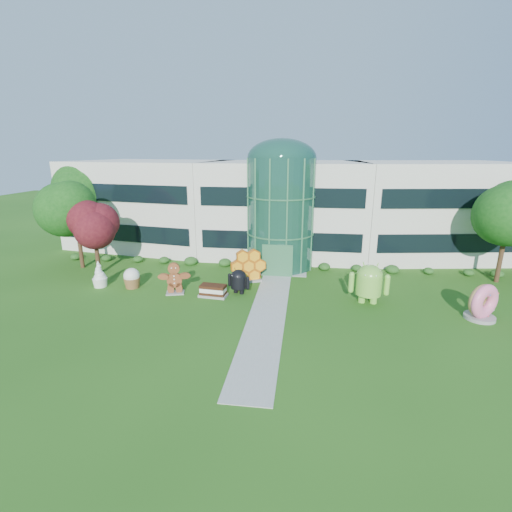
% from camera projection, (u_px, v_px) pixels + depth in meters
% --- Properties ---
extents(ground, '(140.00, 140.00, 0.00)m').
position_uv_depth(ground, '(266.00, 323.00, 23.32)').
color(ground, '#215114').
rests_on(ground, ground).
extents(building, '(46.00, 15.00, 9.30)m').
position_uv_depth(building, '(285.00, 207.00, 39.17)').
color(building, beige).
rests_on(building, ground).
extents(atrium, '(6.00, 6.00, 9.80)m').
position_uv_depth(atrium, '(281.00, 214.00, 33.39)').
color(atrium, '#194738').
rests_on(atrium, ground).
extents(walkway, '(2.40, 20.00, 0.04)m').
position_uv_depth(walkway, '(269.00, 309.00, 25.22)').
color(walkway, '#9E9E93').
rests_on(walkway, ground).
extents(tree_red, '(4.00, 4.00, 6.00)m').
position_uv_depth(tree_red, '(95.00, 241.00, 31.64)').
color(tree_red, '#3F0C14').
rests_on(tree_red, ground).
extents(trees_backdrop, '(52.00, 8.00, 8.40)m').
position_uv_depth(trees_backdrop, '(281.00, 220.00, 34.54)').
color(trees_backdrop, '#114511').
rests_on(trees_backdrop, ground).
extents(android_green, '(3.07, 2.20, 3.29)m').
position_uv_depth(android_green, '(369.00, 281.00, 25.91)').
color(android_green, '#76C23E').
rests_on(android_green, ground).
extents(android_black, '(2.24, 1.87, 2.17)m').
position_uv_depth(android_black, '(239.00, 280.00, 27.81)').
color(android_black, black).
rests_on(android_black, ground).
extents(donut, '(2.55, 2.19, 2.41)m').
position_uv_depth(donut, '(482.00, 301.00, 23.52)').
color(donut, '#E5577F').
rests_on(donut, ground).
extents(gingerbread, '(2.83, 1.69, 2.45)m').
position_uv_depth(gingerbread, '(174.00, 278.00, 27.73)').
color(gingerbread, brown).
rests_on(gingerbread, ground).
extents(ice_cream_sandwich, '(2.15, 1.24, 0.91)m').
position_uv_depth(ice_cream_sandwich, '(213.00, 291.00, 27.34)').
color(ice_cream_sandwich, black).
rests_on(ice_cream_sandwich, ground).
extents(honeycomb, '(3.31, 2.19, 2.45)m').
position_uv_depth(honeycomb, '(248.00, 267.00, 30.31)').
color(honeycomb, '#FFA119').
rests_on(honeycomb, ground).
extents(froyo, '(1.38, 1.38, 2.09)m').
position_uv_depth(froyo, '(99.00, 274.00, 29.18)').
color(froyo, white).
rests_on(froyo, ground).
extents(cupcake, '(1.66, 1.66, 1.60)m').
position_uv_depth(cupcake, '(132.00, 278.00, 29.04)').
color(cupcake, white).
rests_on(cupcake, ground).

